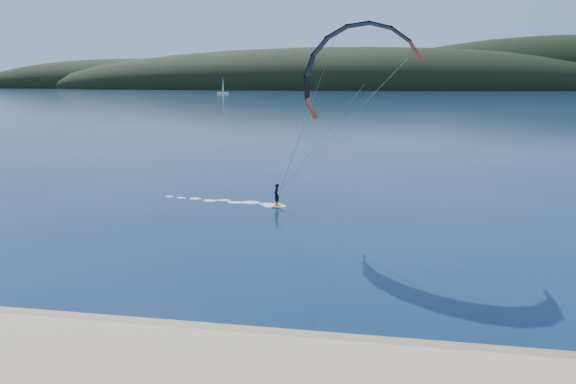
{
  "coord_description": "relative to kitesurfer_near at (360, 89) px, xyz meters",
  "views": [
    {
      "loc": [
        6.78,
        -14.22,
        10.16
      ],
      "look_at": [
        2.65,
        10.0,
        5.0
      ],
      "focal_mm": 32.94,
      "sensor_mm": 36.0,
      "label": 1
    }
  ],
  "objects": [
    {
      "name": "wet_sand",
      "position": [
        -5.43,
        -18.77,
        -9.6
      ],
      "size": [
        220.0,
        2.5,
        0.1
      ],
      "color": "#896F4F",
      "rests_on": "ground"
    },
    {
      "name": "headland",
      "position": [
        -4.8,
        722.02,
        -9.65
      ],
      "size": [
        1200.0,
        310.0,
        140.0
      ],
      "color": "black",
      "rests_on": "ground"
    },
    {
      "name": "kitesurfer_near",
      "position": [
        0.0,
        0.0,
        0.0
      ],
      "size": [
        22.35,
        7.65,
        14.12
      ],
      "color": "yellow",
      "rests_on": "ground"
    },
    {
      "name": "kitesurfer_far",
      "position": [
        -21.92,
        180.32,
        5.61
      ],
      "size": [
        10.5,
        6.93,
        17.65
      ],
      "color": "yellow",
      "rests_on": "ground"
    },
    {
      "name": "sailboat",
      "position": [
        -123.46,
        381.69,
        -8.69
      ],
      "size": [
        9.41,
        5.91,
        13.11
      ],
      "color": "white",
      "rests_on": "ground"
    }
  ]
}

